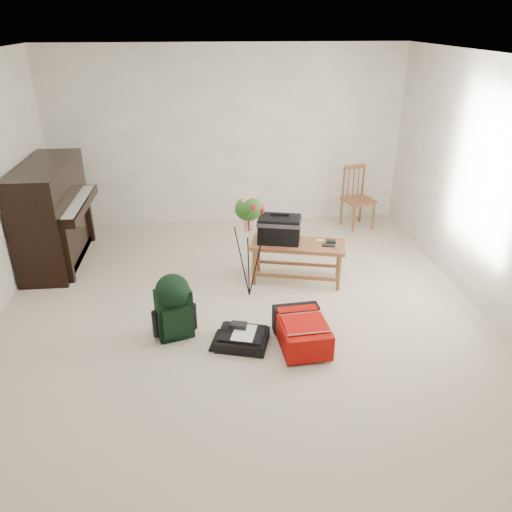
{
  "coord_description": "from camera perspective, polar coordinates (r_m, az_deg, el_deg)",
  "views": [
    {
      "loc": [
        -0.27,
        -4.31,
        2.81
      ],
      "look_at": [
        0.18,
        0.35,
        0.55
      ],
      "focal_mm": 35.0,
      "sensor_mm": 36.0,
      "label": 1
    }
  ],
  "objects": [
    {
      "name": "flower_stand",
      "position": [
        5.31,
        -0.81,
        0.95
      ],
      "size": [
        0.48,
        0.48,
        1.19
      ],
      "rotation": [
        0.0,
        0.0,
        0.38
      ],
      "color": "black",
      "rests_on": "floor"
    },
    {
      "name": "bench",
      "position": [
        5.64,
        3.32,
        2.4
      ],
      "size": [
        1.13,
        0.66,
        0.82
      ],
      "rotation": [
        0.0,
        0.0,
        -0.24
      ],
      "color": "brown",
      "rests_on": "floor"
    },
    {
      "name": "red_suitcase",
      "position": [
        4.77,
        5.18,
        -8.28
      ],
      "size": [
        0.48,
        0.67,
        0.27
      ],
      "rotation": [
        0.0,
        0.0,
        0.08
      ],
      "color": "#BE0908",
      "rests_on": "floor"
    },
    {
      "name": "ceiling",
      "position": [
        4.33,
        -2.1,
        21.67
      ],
      "size": [
        5.0,
        5.5,
        0.01
      ],
      "primitive_type": "cube",
      "color": "white",
      "rests_on": "wall_back"
    },
    {
      "name": "green_backpack",
      "position": [
        4.78,
        -9.42,
        -5.39
      ],
      "size": [
        0.38,
        0.35,
        0.66
      ],
      "rotation": [
        0.0,
        0.0,
        0.29
      ],
      "color": "black",
      "rests_on": "floor"
    },
    {
      "name": "dining_chair",
      "position": [
        7.38,
        11.57,
        6.49
      ],
      "size": [
        0.48,
        0.48,
        0.89
      ],
      "rotation": [
        0.0,
        0.0,
        0.3
      ],
      "color": "brown",
      "rests_on": "floor"
    },
    {
      "name": "floor",
      "position": [
        5.15,
        -1.65,
        -7.27
      ],
      "size": [
        5.0,
        5.5,
        0.01
      ],
      "primitive_type": "cube",
      "color": "beige",
      "rests_on": "ground"
    },
    {
      "name": "black_duffel",
      "position": [
        4.76,
        -1.56,
        -9.37
      ],
      "size": [
        0.55,
        0.48,
        0.19
      ],
      "rotation": [
        0.0,
        0.0,
        -0.27
      ],
      "color": "black",
      "rests_on": "floor"
    },
    {
      "name": "wall_right",
      "position": [
        5.36,
        26.08,
        6.21
      ],
      "size": [
        0.04,
        5.5,
        2.5
      ],
      "primitive_type": "cube",
      "color": "white",
      "rests_on": "floor"
    },
    {
      "name": "wall_back",
      "position": [
        7.23,
        -3.37,
        13.31
      ],
      "size": [
        5.0,
        0.04,
        2.5
      ],
      "primitive_type": "cube",
      "color": "white",
      "rests_on": "floor"
    },
    {
      "name": "piano",
      "position": [
        6.59,
        -22.15,
        4.25
      ],
      "size": [
        0.71,
        1.5,
        1.25
      ],
      "color": "black",
      "rests_on": "floor"
    }
  ]
}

